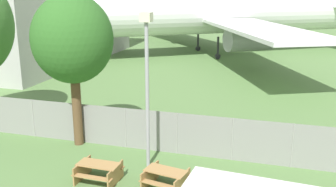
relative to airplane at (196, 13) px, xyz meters
name	(u,v)px	position (x,y,z in m)	size (l,w,h in m)	color
perimeter_fence	(177,133)	(4.98, -26.11, -3.69)	(56.07, 0.07, 1.98)	gray
airplane	(196,13)	(0.00, 0.00, 0.00)	(44.22, 36.38, 14.24)	white
picnic_bench_near_cabin	(166,177)	(5.43, -29.39, -4.21)	(1.83, 1.67, 0.76)	#A37A47
picnic_bench_open_grass	(99,170)	(2.70, -29.58, -4.21)	(1.70, 1.44, 0.76)	#A37A47
tree_left_of_cabin	(72,40)	(0.05, -26.37, 0.47)	(3.76, 3.76, 7.26)	brown
light_mast	(147,74)	(4.15, -27.75, -0.59)	(0.44, 0.44, 6.54)	#99999E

